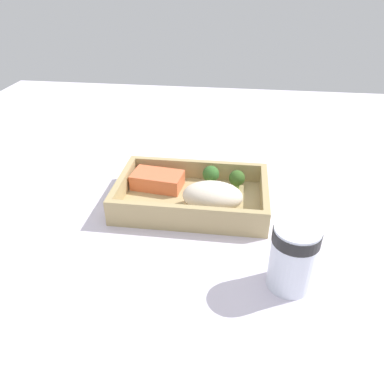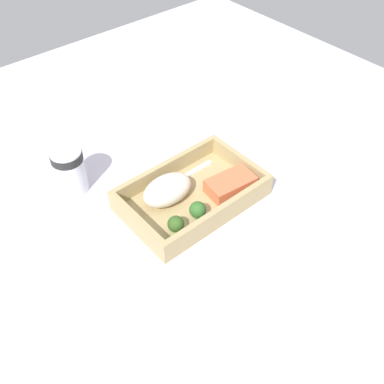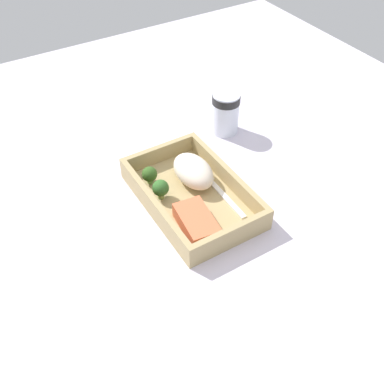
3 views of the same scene
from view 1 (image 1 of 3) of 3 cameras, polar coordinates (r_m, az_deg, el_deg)
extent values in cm
cube|color=silver|center=(74.78, 0.00, -2.41)|extent=(160.00, 160.00, 2.00)
cube|color=tan|center=(73.89, 0.00, -1.38)|extent=(28.96, 18.54, 1.20)
cube|color=tan|center=(65.36, -0.99, -3.64)|extent=(28.96, 1.20, 3.90)
cube|color=tan|center=(79.99, 0.81, 3.52)|extent=(28.96, 1.20, 3.90)
cube|color=tan|center=(75.34, -10.53, 1.01)|extent=(1.20, 16.14, 3.90)
cube|color=tan|center=(72.32, 10.97, -0.45)|extent=(1.20, 16.14, 3.90)
cube|color=#E36C43|center=(76.96, -5.27, 1.82)|extent=(10.75, 7.00, 3.10)
ellipsoid|color=#F0DFC9|center=(69.38, 3.14, -0.64)|extent=(11.23, 7.12, 5.36)
cylinder|color=#73A454|center=(77.20, 6.79, 1.09)|extent=(1.24, 1.24, 1.40)
sphere|color=#355920|center=(76.41, 6.87, 2.12)|extent=(3.26, 3.26, 3.26)
cylinder|color=#789B54|center=(77.45, 2.86, 1.57)|extent=(1.30, 1.30, 1.80)
sphere|color=#326428|center=(76.55, 2.89, 2.76)|extent=(3.42, 3.42, 3.42)
cube|color=white|center=(69.34, -4.03, -3.14)|extent=(12.41, 1.17, 0.44)
cube|color=white|center=(68.36, 2.49, -3.66)|extent=(3.41, 2.22, 0.44)
cylinder|color=white|center=(55.73, 15.11, -9.62)|extent=(6.48, 6.48, 10.35)
cylinder|color=black|center=(53.34, 15.68, -6.51)|extent=(6.67, 6.67, 1.86)
camera|label=2|loc=(1.20, 32.86, 41.15)|focal=42.00mm
camera|label=3|loc=(1.18, -34.57, 39.75)|focal=42.00mm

